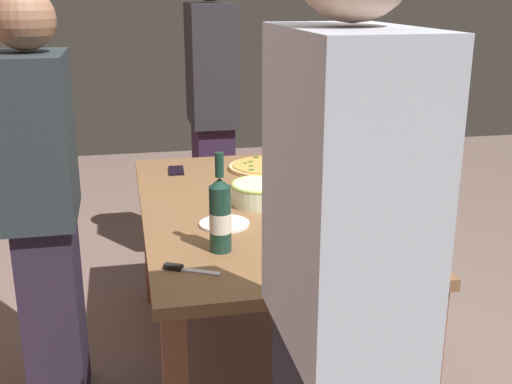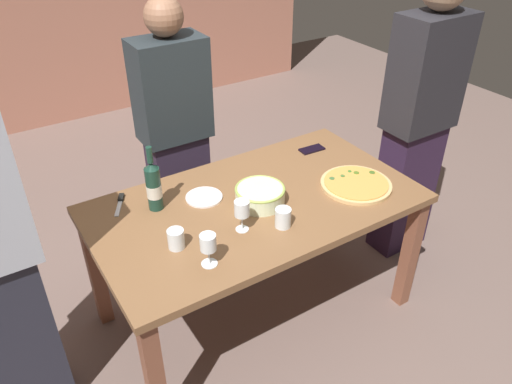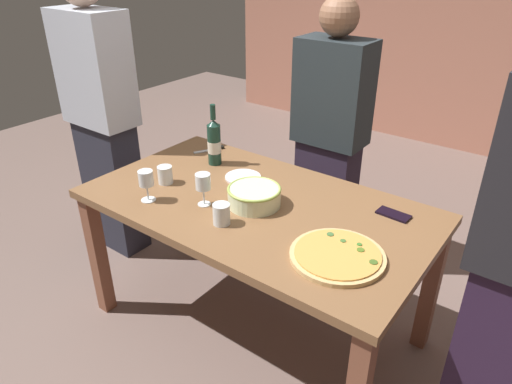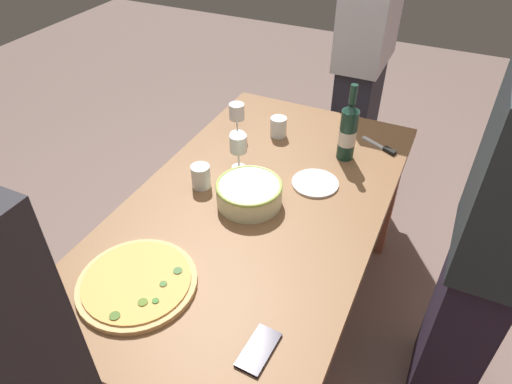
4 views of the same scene
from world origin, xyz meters
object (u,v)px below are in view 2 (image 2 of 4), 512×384
at_px(dining_table, 256,216).
at_px(wine_glass_near_pizza, 208,244).
at_px(cell_phone, 312,149).
at_px(serving_bowl, 260,195).
at_px(cup_ceramic, 283,218).
at_px(person_host, 418,121).
at_px(pizza, 356,184).
at_px(wine_glass_by_bottle, 242,209).
at_px(pizza_knife, 120,202).
at_px(cup_amber, 176,239).
at_px(person_guest_right, 175,133).
at_px(wine_bottle, 154,186).
at_px(side_plate, 204,197).

relative_size(dining_table, wine_glass_near_pizza, 10.67).
height_order(wine_glass_near_pizza, cell_phone, wine_glass_near_pizza).
height_order(serving_bowl, cup_ceramic, cup_ceramic).
bearing_deg(person_host, pizza, 15.05).
distance_m(dining_table, wine_glass_by_bottle, 0.31).
height_order(wine_glass_near_pizza, pizza_knife, wine_glass_near_pizza).
xyz_separation_m(serving_bowl, pizza_knife, (-0.58, 0.37, -0.04)).
relative_size(wine_glass_near_pizza, cup_amber, 1.69).
distance_m(wine_glass_by_bottle, person_host, 1.31).
xyz_separation_m(cell_phone, person_host, (0.57, -0.25, 0.14)).
height_order(wine_glass_by_bottle, pizza_knife, wine_glass_by_bottle).
height_order(wine_glass_by_bottle, cup_ceramic, wine_glass_by_bottle).
relative_size(dining_table, cell_phone, 11.11).
distance_m(pizza_knife, person_guest_right, 0.68).
relative_size(dining_table, pizza, 4.39).
distance_m(pizza, wine_glass_near_pizza, 0.93).
xyz_separation_m(cup_ceramic, pizza_knife, (-0.56, 0.58, -0.04)).
distance_m(wine_glass_near_pizza, person_guest_right, 1.14).
height_order(wine_glass_near_pizza, wine_glass_by_bottle, wine_glass_by_bottle).
xyz_separation_m(wine_glass_near_pizza, cell_phone, (0.97, 0.55, -0.10)).
height_order(wine_bottle, cup_amber, wine_bottle).
height_order(side_plate, person_host, person_host).
relative_size(serving_bowl, wine_glass_near_pizza, 1.64).
height_order(wine_glass_near_pizza, person_guest_right, person_guest_right).
xyz_separation_m(wine_bottle, person_host, (1.56, -0.20, 0.01)).
bearing_deg(wine_bottle, pizza, -21.46).
xyz_separation_m(dining_table, cup_ceramic, (-0.01, -0.24, 0.14)).
height_order(pizza_knife, person_guest_right, person_guest_right).
xyz_separation_m(wine_glass_near_pizza, side_plate, (0.21, 0.45, -0.10)).
xyz_separation_m(cup_ceramic, cell_phone, (0.56, 0.50, -0.04)).
bearing_deg(person_guest_right, side_plate, -16.94).
bearing_deg(person_host, cell_phone, -24.74).
relative_size(pizza, side_plate, 1.99).
height_order(cup_amber, side_plate, cup_amber).
height_order(wine_bottle, wine_glass_near_pizza, wine_bottle).
bearing_deg(wine_bottle, cup_ceramic, -46.00).
bearing_deg(dining_table, cup_amber, -166.70).
height_order(serving_bowl, cell_phone, serving_bowl).
xyz_separation_m(pizza, side_plate, (-0.71, 0.32, -0.01)).
relative_size(serving_bowl, wine_glass_by_bottle, 1.60).
xyz_separation_m(wine_glass_by_bottle, person_guest_right, (0.12, 0.96, -0.06)).
bearing_deg(serving_bowl, cup_amber, -169.60).
xyz_separation_m(pizza, serving_bowl, (-0.50, 0.14, 0.04)).
relative_size(pizza, person_host, 0.21).
distance_m(serving_bowl, cell_phone, 0.62).
bearing_deg(cell_phone, wine_glass_near_pizza, 123.16).
bearing_deg(serving_bowl, wine_glass_by_bottle, -143.51).
distance_m(wine_glass_by_bottle, cup_ceramic, 0.20).
xyz_separation_m(serving_bowl, wine_bottle, (-0.44, 0.23, 0.08)).
height_order(dining_table, person_host, person_host).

